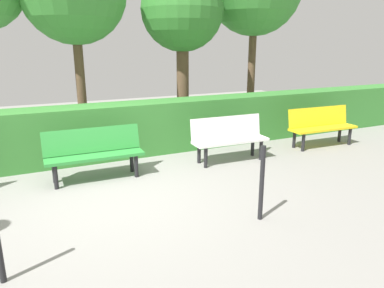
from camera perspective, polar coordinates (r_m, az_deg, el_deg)
name	(u,v)px	position (r m, az deg, el deg)	size (l,w,h in m)	color
ground_plane	(113,196)	(5.56, -12.55, -8.17)	(19.75, 19.75, 0.00)	gray
bench_yellow	(321,125)	(8.51, 19.97, 2.94)	(1.64, 0.52, 0.86)	yellow
bench_white	(229,137)	(6.98, 5.93, 1.19)	(1.53, 0.50, 0.86)	white
bench_green	(94,151)	(6.21, -15.39, -1.11)	(1.61, 0.50, 0.86)	#2D8C38
hedge_row	(142,128)	(7.52, -7.96, 2.58)	(15.75, 0.74, 1.07)	#387F33
tree_mid	(182,11)	(9.14, -1.57, 20.44)	(2.00, 2.00, 4.03)	brown
railing_post_mid	(262,183)	(4.66, 11.10, -6.20)	(0.06, 0.06, 1.00)	black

